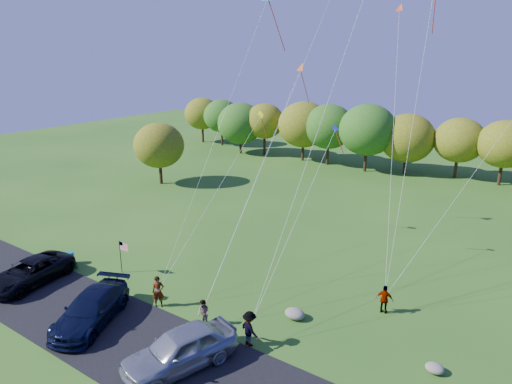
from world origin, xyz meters
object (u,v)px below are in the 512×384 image
(minivan_dark, at_px, (30,272))
(minivan_navy, at_px, (91,309))
(flyer_b, at_px, (203,313))
(flyer_a, at_px, (158,292))
(minivan_silver, at_px, (180,349))
(park_bench, at_px, (66,260))
(trash_barrel, at_px, (70,258))
(flyer_d, at_px, (385,299))
(flyer_c, at_px, (249,329))

(minivan_dark, bearing_deg, minivan_navy, -13.28)
(minivan_dark, relative_size, flyer_b, 3.66)
(flyer_b, bearing_deg, flyer_a, -165.28)
(minivan_silver, relative_size, park_bench, 3.19)
(minivan_dark, distance_m, minivan_silver, 13.69)
(minivan_silver, bearing_deg, trash_barrel, -176.91)
(flyer_d, bearing_deg, park_bench, 11.48)
(flyer_c, bearing_deg, flyer_d, -106.12)
(minivan_dark, distance_m, flyer_d, 22.15)
(minivan_silver, bearing_deg, park_bench, -175.41)
(minivan_navy, relative_size, flyer_d, 3.41)
(flyer_c, relative_size, flyer_d, 1.12)
(flyer_a, distance_m, flyer_b, 3.48)
(flyer_c, bearing_deg, minivan_dark, 27.91)
(flyer_c, bearing_deg, minivan_navy, 39.81)
(minivan_silver, bearing_deg, minivan_dark, -164.41)
(minivan_navy, distance_m, flyer_c, 8.93)
(flyer_a, xyz_separation_m, flyer_d, (11.15, 6.86, -0.11))
(minivan_silver, relative_size, flyer_b, 3.67)
(park_bench, bearing_deg, flyer_c, 2.45)
(minivan_dark, distance_m, park_bench, 2.79)
(minivan_silver, distance_m, flyer_b, 3.57)
(minivan_dark, distance_m, flyer_a, 9.22)
(minivan_dark, relative_size, trash_barrel, 6.42)
(minivan_navy, height_order, park_bench, minivan_navy)
(flyer_d, bearing_deg, minivan_navy, 31.19)
(flyer_b, distance_m, flyer_c, 3.08)
(flyer_c, bearing_deg, flyer_b, 17.73)
(minivan_navy, xyz_separation_m, flyer_b, (5.20, 3.36, -0.13))
(flyer_b, height_order, park_bench, flyer_b)
(flyer_a, bearing_deg, park_bench, 136.84)
(park_bench, xyz_separation_m, trash_barrel, (-0.22, 0.45, -0.08))
(trash_barrel, bearing_deg, flyer_a, -2.74)
(flyer_a, xyz_separation_m, flyer_b, (3.48, 0.00, -0.19))
(minivan_silver, bearing_deg, flyer_d, 76.03)
(flyer_a, height_order, trash_barrel, flyer_a)
(flyer_c, xyz_separation_m, trash_barrel, (-15.88, 0.45, -0.51))
(trash_barrel, bearing_deg, flyer_c, -1.61)
(flyer_c, height_order, trash_barrel, flyer_c)
(minivan_silver, height_order, park_bench, minivan_silver)
(minivan_silver, relative_size, trash_barrel, 6.44)
(minivan_dark, distance_m, trash_barrel, 3.27)
(flyer_b, bearing_deg, flyer_c, 14.72)
(flyer_c, xyz_separation_m, park_bench, (-15.66, -0.00, -0.43))
(minivan_navy, xyz_separation_m, flyer_d, (12.88, 10.22, -0.05))
(park_bench, bearing_deg, trash_barrel, 119.06)
(flyer_a, xyz_separation_m, trash_barrel, (-9.33, 0.45, -0.52))
(minivan_dark, xyz_separation_m, flyer_c, (15.35, 2.76, 0.11))
(flyer_c, height_order, flyer_d, flyer_c)
(minivan_navy, bearing_deg, trash_barrel, 130.11)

